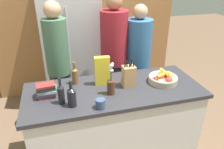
{
  "coord_description": "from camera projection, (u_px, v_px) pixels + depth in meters",
  "views": [
    {
      "loc": [
        -0.54,
        -1.87,
        2.01
      ],
      "look_at": [
        0.0,
        0.09,
        1.0
      ],
      "focal_mm": 35.0,
      "sensor_mm": 36.0,
      "label": 1
    }
  ],
  "objects": [
    {
      "name": "kitchen_island",
      "position": [
        114.0,
        123.0,
        2.44
      ],
      "size": [
        1.82,
        0.74,
        0.88
      ],
      "color": "silver",
      "rests_on": "ground_plane"
    },
    {
      "name": "back_wall_wood",
      "position": [
        86.0,
        15.0,
        3.54
      ],
      "size": [
        3.02,
        0.12,
        2.6
      ],
      "color": "#9E6B3D",
      "rests_on": "ground_plane"
    },
    {
      "name": "refrigerator",
      "position": [
        72.0,
        45.0,
        3.32
      ],
      "size": [
        0.85,
        0.62,
        1.88
      ],
      "color": "#B7B7BC",
      "rests_on": "ground_plane"
    },
    {
      "name": "fruit_bowl",
      "position": [
        163.0,
        78.0,
        2.35
      ],
      "size": [
        0.31,
        0.31,
        0.12
      ],
      "color": "tan",
      "rests_on": "kitchen_island"
    },
    {
      "name": "knife_block",
      "position": [
        129.0,
        76.0,
        2.25
      ],
      "size": [
        0.13,
        0.11,
        0.3
      ],
      "color": "tan",
      "rests_on": "kitchen_island"
    },
    {
      "name": "flower_vase",
      "position": [
        111.0,
        83.0,
        2.11
      ],
      "size": [
        0.08,
        0.08,
        0.33
      ],
      "color": "#4C2D1E",
      "rests_on": "kitchen_island"
    },
    {
      "name": "cereal_box",
      "position": [
        102.0,
        71.0,
        2.27
      ],
      "size": [
        0.16,
        0.07,
        0.31
      ],
      "color": "yellow",
      "rests_on": "kitchen_island"
    },
    {
      "name": "coffee_mug",
      "position": [
        100.0,
        103.0,
        1.93
      ],
      "size": [
        0.09,
        0.12,
        0.09
      ],
      "color": "#334770",
      "rests_on": "kitchen_island"
    },
    {
      "name": "book_stack",
      "position": [
        46.0,
        90.0,
        2.09
      ],
      "size": [
        0.2,
        0.15,
        0.14
      ],
      "color": "maroon",
      "rests_on": "kitchen_island"
    },
    {
      "name": "bottle_oil",
      "position": [
        72.0,
        96.0,
        1.93
      ],
      "size": [
        0.08,
        0.08,
        0.25
      ],
      "color": "black",
      "rests_on": "kitchen_island"
    },
    {
      "name": "bottle_vinegar",
      "position": [
        61.0,
        94.0,
        1.97
      ],
      "size": [
        0.06,
        0.06,
        0.26
      ],
      "color": "black",
      "rests_on": "kitchen_island"
    },
    {
      "name": "bottle_wine",
      "position": [
        75.0,
        75.0,
        2.3
      ],
      "size": [
        0.07,
        0.07,
        0.25
      ],
      "color": "brown",
      "rests_on": "kitchen_island"
    },
    {
      "name": "person_at_sink",
      "position": [
        58.0,
        62.0,
        2.67
      ],
      "size": [
        0.28,
        0.28,
        1.68
      ],
      "rotation": [
        0.0,
        0.0,
        0.4
      ],
      "color": "#383842",
      "rests_on": "ground_plane"
    },
    {
      "name": "person_in_blue",
      "position": [
        114.0,
        53.0,
        2.91
      ],
      "size": [
        0.36,
        0.36,
        1.73
      ],
      "rotation": [
        0.0,
        0.0,
        -0.33
      ],
      "color": "#383842",
      "rests_on": "ground_plane"
    },
    {
      "name": "person_in_red_tee",
      "position": [
        138.0,
        57.0,
        2.98
      ],
      "size": [
        0.35,
        0.35,
        1.6
      ],
      "rotation": [
        0.0,
        0.0,
        -0.05
      ],
      "color": "#383842",
      "rests_on": "ground_plane"
    }
  ]
}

